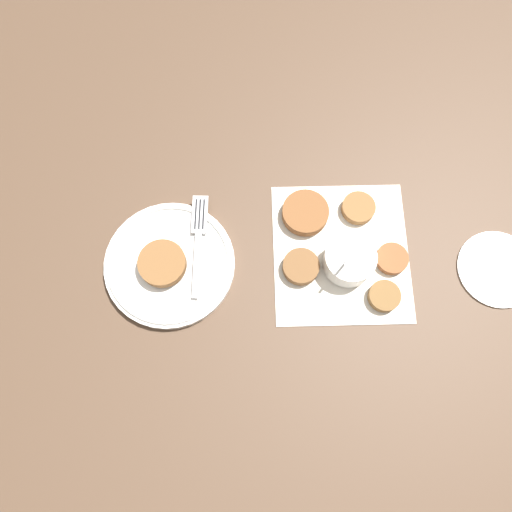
{
  "coord_description": "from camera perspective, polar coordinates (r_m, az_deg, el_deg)",
  "views": [
    {
      "loc": [
        0.22,
        -0.19,
        0.88
      ],
      "look_at": [
        -0.04,
        -0.14,
        0.02
      ],
      "focal_mm": 35.0,
      "sensor_mm": 36.0,
      "label": 1
    }
  ],
  "objects": [
    {
      "name": "fork",
      "position": [
        0.91,
        -6.57,
        2.51
      ],
      "size": [
        0.19,
        0.06,
        0.0
      ],
      "color": "silver",
      "rests_on": "serving_plate"
    },
    {
      "name": "sauce_bowl",
      "position": [
        0.91,
        10.51,
        -0.25
      ],
      "size": [
        0.1,
        0.09,
        0.09
      ],
      "color": "white",
      "rests_on": "napkin"
    },
    {
      "name": "serving_plate",
      "position": [
        0.92,
        -9.84,
        -0.91
      ],
      "size": [
        0.24,
        0.24,
        0.02
      ],
      "color": "white",
      "rests_on": "ground_plane"
    },
    {
      "name": "fritter_0",
      "position": [
        0.94,
        15.26,
        -0.31
      ],
      "size": [
        0.06,
        0.06,
        0.01
      ],
      "color": "brown",
      "rests_on": "napkin"
    },
    {
      "name": "napkin",
      "position": [
        0.93,
        9.68,
        0.39
      ],
      "size": [
        0.31,
        0.29,
        0.0
      ],
      "color": "silver",
      "rests_on": "ground_plane"
    },
    {
      "name": "fritter_4",
      "position": [
        0.9,
        5.15,
        -1.22
      ],
      "size": [
        0.07,
        0.07,
        0.02
      ],
      "color": "brown",
      "rests_on": "napkin"
    },
    {
      "name": "ground_plane",
      "position": [
        0.93,
        9.2,
        -1.15
      ],
      "size": [
        4.0,
        4.0,
        0.0
      ],
      "primitive_type": "plane",
      "color": "#4C3828"
    },
    {
      "name": "fritter_1",
      "position": [
        0.94,
        5.65,
        4.92
      ],
      "size": [
        0.09,
        0.09,
        0.02
      ],
      "color": "brown",
      "rests_on": "napkin"
    },
    {
      "name": "fritter_3",
      "position": [
        0.92,
        14.44,
        -4.47
      ],
      "size": [
        0.06,
        0.06,
        0.02
      ],
      "color": "brown",
      "rests_on": "napkin"
    },
    {
      "name": "fritter_on_plate",
      "position": [
        0.9,
        -10.67,
        -0.84
      ],
      "size": [
        0.09,
        0.09,
        0.02
      ],
      "color": "brown",
      "rests_on": "serving_plate"
    },
    {
      "name": "extra_saucer",
      "position": [
        1.01,
        25.93,
        -1.32
      ],
      "size": [
        0.15,
        0.15,
        0.01
      ],
      "color": "white",
      "rests_on": "ground_plane"
    },
    {
      "name": "fritter_2",
      "position": [
        0.96,
        11.61,
        5.38
      ],
      "size": [
        0.06,
        0.06,
        0.02
      ],
      "color": "brown",
      "rests_on": "napkin"
    }
  ]
}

